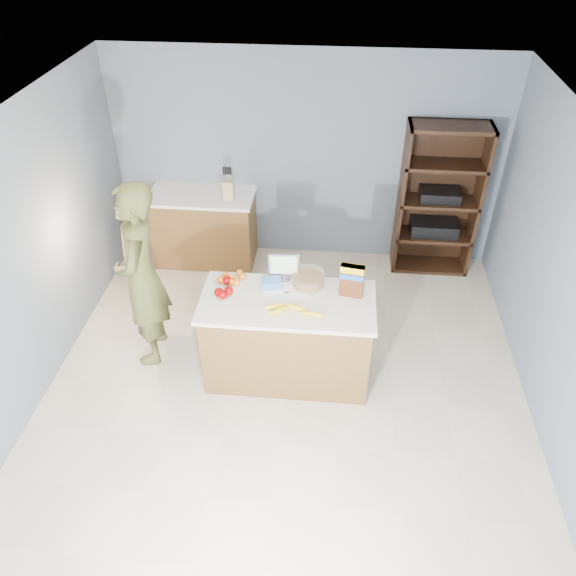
# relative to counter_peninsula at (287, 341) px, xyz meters

# --- Properties ---
(floor) EXTENTS (4.50, 5.00, 0.02)m
(floor) POSITION_rel_counter_peninsula_xyz_m (0.00, -0.30, -0.42)
(floor) COLOR beige
(floor) RESTS_ON ground
(walls) EXTENTS (4.52, 5.02, 2.51)m
(walls) POSITION_rel_counter_peninsula_xyz_m (0.00, -0.30, 1.24)
(walls) COLOR slate
(walls) RESTS_ON ground
(counter_peninsula) EXTENTS (1.56, 0.76, 0.90)m
(counter_peninsula) POSITION_rel_counter_peninsula_xyz_m (0.00, 0.00, 0.00)
(counter_peninsula) COLOR brown
(counter_peninsula) RESTS_ON ground
(back_cabinet) EXTENTS (1.24, 0.62, 0.90)m
(back_cabinet) POSITION_rel_counter_peninsula_xyz_m (-1.20, 1.90, 0.04)
(back_cabinet) COLOR brown
(back_cabinet) RESTS_ON ground
(shelving_unit) EXTENTS (0.90, 0.40, 1.80)m
(shelving_unit) POSITION_rel_counter_peninsula_xyz_m (1.55, 2.05, 0.45)
(shelving_unit) COLOR black
(shelving_unit) RESTS_ON ground
(person) EXTENTS (0.55, 0.75, 1.88)m
(person) POSITION_rel_counter_peninsula_xyz_m (-1.38, 0.18, 0.52)
(person) COLOR #4E5226
(person) RESTS_ON ground
(knife_block) EXTENTS (0.12, 0.10, 0.31)m
(knife_block) POSITION_rel_counter_peninsula_xyz_m (-0.86, 1.83, 0.60)
(knife_block) COLOR tan
(knife_block) RESTS_ON back_cabinet
(envelopes) EXTENTS (0.42, 0.21, 0.00)m
(envelopes) POSITION_rel_counter_peninsula_xyz_m (-0.02, 0.10, 0.49)
(envelopes) COLOR white
(envelopes) RESTS_ON counter_peninsula
(bananas) EXTENTS (0.55, 0.20, 0.05)m
(bananas) POSITION_rel_counter_peninsula_xyz_m (0.04, -0.15, 0.51)
(bananas) COLOR yellow
(bananas) RESTS_ON counter_peninsula
(apples) EXTENTS (0.17, 0.29, 0.08)m
(apples) POSITION_rel_counter_peninsula_xyz_m (-0.57, 0.05, 0.53)
(apples) COLOR #810103
(apples) RESTS_ON counter_peninsula
(oranges) EXTENTS (0.26, 0.22, 0.07)m
(oranges) POSITION_rel_counter_peninsula_xyz_m (-0.54, 0.24, 0.52)
(oranges) COLOR orange
(oranges) RESTS_ON counter_peninsula
(blue_carton) EXTENTS (0.20, 0.15, 0.08)m
(blue_carton) POSITION_rel_counter_peninsula_xyz_m (-0.16, 0.19, 0.52)
(blue_carton) COLOR blue
(blue_carton) RESTS_ON counter_peninsula
(salad_bowl) EXTENTS (0.30, 0.30, 0.13)m
(salad_bowl) POSITION_rel_counter_peninsula_xyz_m (0.17, 0.25, 0.54)
(salad_bowl) COLOR #267219
(salad_bowl) RESTS_ON counter_peninsula
(tv) EXTENTS (0.28, 0.12, 0.28)m
(tv) POSITION_rel_counter_peninsula_xyz_m (-0.06, 0.31, 0.64)
(tv) COLOR silver
(tv) RESTS_ON counter_peninsula
(cereal_box) EXTENTS (0.22, 0.11, 0.31)m
(cereal_box) POSITION_rel_counter_peninsula_xyz_m (0.56, 0.13, 0.67)
(cereal_box) COLOR #592B14
(cereal_box) RESTS_ON counter_peninsula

